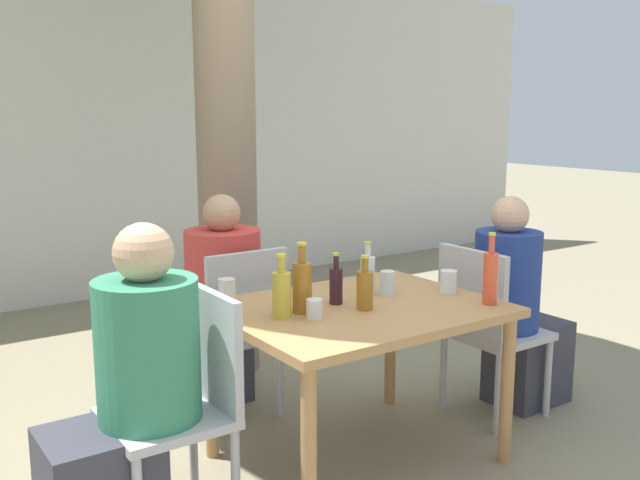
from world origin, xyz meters
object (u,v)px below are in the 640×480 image
patio_chair_2 (237,324)px  water_bottle_4 (368,273)px  person_seated_0 (128,401)px  person_seated_2 (217,311)px  soda_bottle_1 (490,277)px  drinking_glass_3 (227,291)px  amber_bottle_0 (365,289)px  oil_cruet_3 (282,293)px  amber_bottle_5 (302,285)px  dining_table_front (358,324)px  patio_chair_0 (187,394)px  wine_bottle_2 (336,284)px  person_seated_1 (517,315)px  drinking_glass_0 (448,281)px  drinking_glass_1 (387,283)px  patio_chair_1 (486,322)px  drinking_glass_2 (314,309)px

patio_chair_2 → water_bottle_4: size_ratio=3.67×
person_seated_0 → person_seated_2: 1.24m
soda_bottle_1 → drinking_glass_3: bearing=144.6°
amber_bottle_0 → drinking_glass_3: size_ratio=2.16×
patio_chair_2 → person_seated_2: bearing=-90.0°
oil_cruet_3 → amber_bottle_5: 0.12m
dining_table_front → amber_bottle_5: bearing=168.4°
patio_chair_0 → drinking_glass_3: bearing=135.0°
amber_bottle_5 → wine_bottle_2: bearing=8.1°
person_seated_1 → amber_bottle_5: 1.37m
patio_chair_2 → drinking_glass_0: 1.08m
dining_table_front → drinking_glass_3: bearing=141.3°
person_seated_0 → wine_bottle_2: bearing=94.7°
wine_bottle_2 → drinking_glass_0: wine_bottle_2 is taller
dining_table_front → amber_bottle_5: (-0.26, 0.05, 0.21)m
person_seated_1 → drinking_glass_1: 0.89m
person_seated_1 → oil_cruet_3: 1.48m
person_seated_0 → patio_chair_0: bearing=90.0°
person_seated_2 → drinking_glass_1: 1.01m
patio_chair_2 → water_bottle_4: (0.41, -0.54, 0.31)m
water_bottle_4 → oil_cruet_3: bearing=-168.1°
wine_bottle_2 → drinking_glass_0: size_ratio=2.18×
person_seated_0 → amber_bottle_0: size_ratio=4.97×
amber_bottle_5 → soda_bottle_1: bearing=-25.7°
patio_chair_0 → amber_bottle_0: size_ratio=3.77×
water_bottle_4 → person_seated_1: bearing=-9.6°
oil_cruet_3 → drinking_glass_1: 0.60m
wine_bottle_2 → person_seated_2: bearing=101.6°
water_bottle_4 → person_seated_0: bearing=-173.0°
patio_chair_1 → drinking_glass_1: bearing=83.9°
person_seated_1 → person_seated_2: 1.60m
wine_bottle_2 → patio_chair_2: bearing=105.8°
person_seated_0 → amber_bottle_5: 0.85m
person_seated_2 → drinking_glass_1: size_ratio=9.98×
person_seated_0 → drinking_glass_2: (0.79, -0.05, 0.23)m
soda_bottle_1 → wine_bottle_2: (-0.56, 0.39, -0.04)m
patio_chair_0 → patio_chair_2: same height
dining_table_front → patio_chair_2: patio_chair_2 is taller
amber_bottle_0 → person_seated_0: bearing=176.6°
drinking_glass_0 → soda_bottle_1: bearing=-89.0°
patio_chair_0 → drinking_glass_0: (1.32, -0.06, 0.27)m
person_seated_2 → drinking_glass_1: person_seated_2 is taller
drinking_glass_0 → amber_bottle_0: bearing=-179.5°
soda_bottle_1 → person_seated_0: bearing=168.7°
soda_bottle_1 → amber_bottle_5: soda_bottle_1 is taller
drinking_glass_1 → person_seated_1: bearing=-4.4°
drinking_glass_0 → patio_chair_1: bearing=9.8°
person_seated_0 → drinking_glass_1: (1.28, 0.07, 0.25)m
patio_chair_2 → drinking_glass_3: (-0.22, -0.33, 0.27)m
drinking_glass_1 → water_bottle_4: bearing=119.9°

